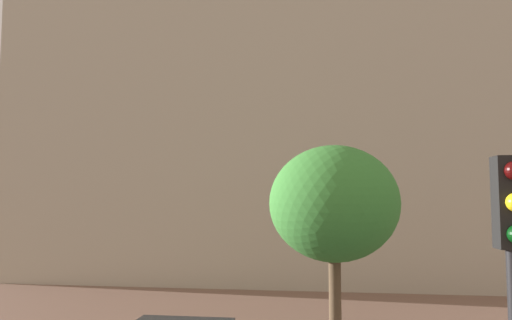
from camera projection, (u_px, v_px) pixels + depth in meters
The scene contains 2 objects.
landmark_building at pixel (269, 103), 30.49m from camera, with size 30.16×11.62×33.83m.
tree_curb_far at pixel (334, 204), 14.62m from camera, with size 3.90×3.90×6.15m.
Camera 1 is at (1.27, -2.18, 4.52)m, focal length 34.09 mm.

